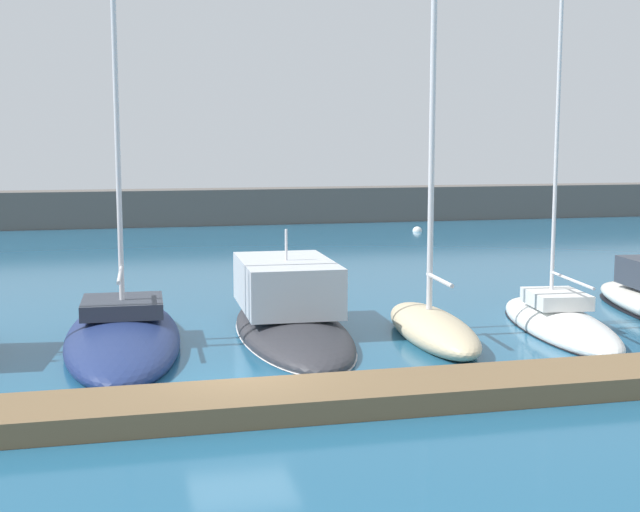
{
  "coord_description": "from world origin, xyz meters",
  "views": [
    {
      "loc": [
        -2.88,
        -19.74,
        5.81
      ],
      "look_at": [
        2.66,
        3.13,
        2.68
      ],
      "focal_mm": 48.92,
      "sensor_mm": 36.0,
      "label": 1
    }
  ],
  "objects_px": {
    "motorboat_charcoal_fifth": "(290,314)",
    "mooring_buoy_white": "(417,231)",
    "sailboat_sand_sixth": "(432,324)",
    "sailboat_white_seventh": "(559,322)",
    "sailboat_navy_fourth": "(123,333)"
  },
  "relations": [
    {
      "from": "motorboat_charcoal_fifth",
      "to": "mooring_buoy_white",
      "type": "height_order",
      "value": "motorboat_charcoal_fifth"
    },
    {
      "from": "motorboat_charcoal_fifth",
      "to": "sailboat_navy_fourth",
      "type": "bearing_deg",
      "value": 96.81
    },
    {
      "from": "sailboat_sand_sixth",
      "to": "sailboat_white_seventh",
      "type": "bearing_deg",
      "value": -83.41
    },
    {
      "from": "motorboat_charcoal_fifth",
      "to": "mooring_buoy_white",
      "type": "xyz_separation_m",
      "value": [
        14.01,
        27.3,
        -0.58
      ]
    },
    {
      "from": "mooring_buoy_white",
      "to": "motorboat_charcoal_fifth",
      "type": "bearing_deg",
      "value": -117.16
    },
    {
      "from": "motorboat_charcoal_fifth",
      "to": "sailboat_sand_sixth",
      "type": "height_order",
      "value": "sailboat_sand_sixth"
    },
    {
      "from": "sailboat_navy_fourth",
      "to": "sailboat_sand_sixth",
      "type": "xyz_separation_m",
      "value": [
        8.84,
        -1.48,
        0.11
      ]
    },
    {
      "from": "sailboat_navy_fourth",
      "to": "sailboat_white_seventh",
      "type": "relative_size",
      "value": 1.36
    },
    {
      "from": "sailboat_navy_fourth",
      "to": "motorboat_charcoal_fifth",
      "type": "relative_size",
      "value": 2.13
    },
    {
      "from": "motorboat_charcoal_fifth",
      "to": "sailboat_sand_sixth",
      "type": "bearing_deg",
      "value": -114.58
    },
    {
      "from": "sailboat_white_seventh",
      "to": "mooring_buoy_white",
      "type": "distance_m",
      "value": 29.6
    },
    {
      "from": "sailboat_sand_sixth",
      "to": "mooring_buoy_white",
      "type": "bearing_deg",
      "value": -15.56
    },
    {
      "from": "sailboat_navy_fourth",
      "to": "mooring_buoy_white",
      "type": "relative_size",
      "value": 34.3
    },
    {
      "from": "motorboat_charcoal_fifth",
      "to": "sailboat_sand_sixth",
      "type": "distance_m",
      "value": 4.33
    },
    {
      "from": "sailboat_sand_sixth",
      "to": "sailboat_white_seventh",
      "type": "xyz_separation_m",
      "value": [
        4.22,
        0.22,
        -0.18
      ]
    }
  ]
}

